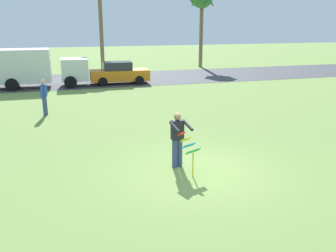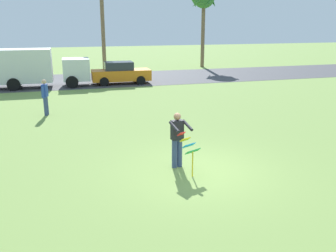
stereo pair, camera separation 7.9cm
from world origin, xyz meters
name	(u,v)px [view 2 (the right image)]	position (x,y,z in m)	size (l,w,h in m)	color
ground_plane	(197,170)	(0.00, 0.00, 0.00)	(120.00, 120.00, 0.00)	olive
road_strip	(111,79)	(0.00, 19.26, 0.01)	(120.00, 8.00, 0.01)	#424247
person_kite_flyer	(177,138)	(-0.50, 0.43, 0.95)	(0.62, 0.71, 1.73)	#384772
kite_held	(189,147)	(-0.37, -0.26, 0.86)	(0.59, 0.72, 1.26)	red
parked_truck_white_box	(32,67)	(-5.62, 16.86, 1.41)	(6.73, 2.20, 2.62)	silver
parked_car_orange	(121,73)	(0.38, 16.87, 0.77)	(4.25, 1.92, 1.60)	orange
palm_tree_centre_far	(204,0)	(9.93, 25.05, 6.35)	(2.58, 2.71, 7.71)	brown
person_walker_near	(45,96)	(-4.58, 8.53, 0.93)	(0.31, 0.55, 1.73)	#384772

